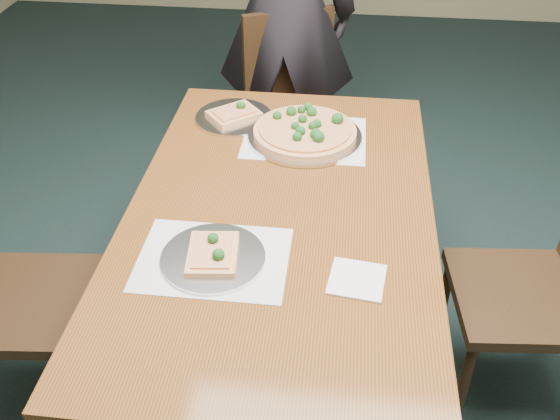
# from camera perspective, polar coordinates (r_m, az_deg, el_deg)

# --- Properties ---
(dining_table) EXTENTS (0.90, 1.50, 0.75)m
(dining_table) POSITION_cam_1_polar(r_m,az_deg,el_deg) (1.89, -0.00, -2.22)
(dining_table) COLOR #592F11
(dining_table) RESTS_ON ground
(chair_far) EXTENTS (0.55, 0.55, 0.91)m
(chair_far) POSITION_cam_1_polar(r_m,az_deg,el_deg) (2.91, 1.43, 9.70)
(chair_far) COLOR black
(chair_far) RESTS_ON ground
(chair_right) EXTENTS (0.45, 0.45, 0.91)m
(chair_right) POSITION_cam_1_polar(r_m,az_deg,el_deg) (2.11, 23.55, -6.10)
(chair_right) COLOR black
(chair_right) RESTS_ON ground
(diner) EXTENTS (0.66, 0.44, 1.78)m
(diner) POSITION_cam_1_polar(r_m,az_deg,el_deg) (2.91, 0.44, 17.76)
(diner) COLOR black
(diner) RESTS_ON ground
(placemat_main) EXTENTS (0.42, 0.32, 0.00)m
(placemat_main) POSITION_cam_1_polar(r_m,az_deg,el_deg) (2.18, 2.27, 6.63)
(placemat_main) COLOR white
(placemat_main) RESTS_ON dining_table
(placemat_near) EXTENTS (0.40, 0.30, 0.00)m
(placemat_near) POSITION_cam_1_polar(r_m,az_deg,el_deg) (1.68, -6.13, -4.49)
(placemat_near) COLOR white
(placemat_near) RESTS_ON dining_table
(pizza_pan) EXTENTS (0.39, 0.39, 0.07)m
(pizza_pan) POSITION_cam_1_polar(r_m,az_deg,el_deg) (2.17, 2.33, 7.16)
(pizza_pan) COLOR silver
(pizza_pan) RESTS_ON dining_table
(slice_plate_near) EXTENTS (0.28, 0.28, 0.06)m
(slice_plate_near) POSITION_cam_1_polar(r_m,az_deg,el_deg) (1.67, -6.14, -4.16)
(slice_plate_near) COLOR silver
(slice_plate_near) RESTS_ON dining_table
(slice_plate_far) EXTENTS (0.28, 0.28, 0.05)m
(slice_plate_far) POSITION_cam_1_polar(r_m,az_deg,el_deg) (2.30, -4.21, 8.62)
(slice_plate_far) COLOR silver
(slice_plate_far) RESTS_ON dining_table
(napkin) EXTENTS (0.16, 0.16, 0.01)m
(napkin) POSITION_cam_1_polar(r_m,az_deg,el_deg) (1.62, 7.04, -6.32)
(napkin) COLOR white
(napkin) RESTS_ON dining_table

